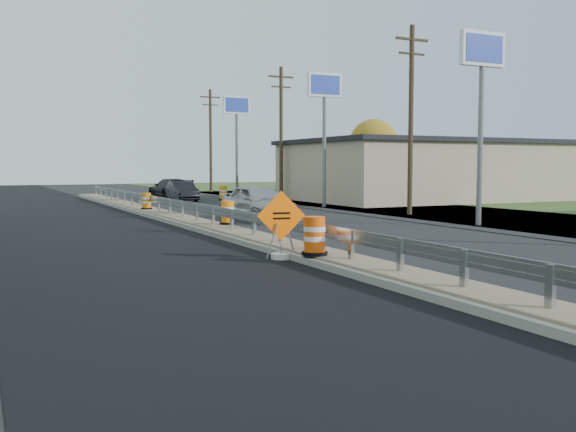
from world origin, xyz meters
name	(u,v)px	position (x,y,z in m)	size (l,w,h in m)	color
ground	(280,249)	(0.00, 0.00, 0.00)	(140.00, 140.00, 0.00)	black
milled_overlay	(78,226)	(-4.40, 10.00, 0.01)	(7.20, 120.00, 0.01)	black
median	(197,223)	(0.00, 8.00, 0.11)	(1.60, 55.00, 0.23)	gray
guardrail	(189,207)	(0.00, 9.00, 0.73)	(0.10, 46.15, 0.72)	silver
retail_building_near	(424,170)	(20.99, 20.00, 2.16)	(18.50, 12.50, 4.27)	tan
pylon_sign_south	(482,67)	(10.50, 3.00, 6.48)	(2.20, 0.30, 7.90)	slate
pylon_sign_mid	(324,97)	(10.50, 16.00, 6.48)	(2.20, 0.30, 7.90)	slate
pylon_sign_north	(237,114)	(10.50, 30.00, 6.48)	(2.20, 0.30, 7.90)	slate
utility_pole_smid	(411,116)	(11.50, 9.00, 4.93)	(1.90, 0.26, 9.40)	#473523
utility_pole_nmid	(281,131)	(11.50, 24.00, 4.93)	(1.90, 0.26, 9.40)	#473523
utility_pole_north	(211,139)	(11.50, 39.00, 4.93)	(1.90, 0.26, 9.40)	#473523
tree_far_yellow	(374,144)	(26.00, 34.00, 4.54)	(4.62, 4.62, 6.86)	#473523
caution_sign	(281,242)	(-0.90, -1.94, 0.47)	(1.31, 0.55, 1.83)	white
barrel_median_near	(315,237)	(-0.50, -3.05, 0.70)	(0.67, 0.67, 0.98)	black
barrel_median_mid	(228,213)	(0.55, 5.88, 0.66)	(0.62, 0.62, 0.90)	black
barrel_median_far	(147,201)	(-0.18, 15.74, 0.63)	(0.57, 0.57, 0.84)	black
barrel_shoulder_mid	(263,201)	(7.00, 17.07, 0.42)	(0.59, 0.59, 0.87)	black
barrel_shoulder_far	(223,193)	(7.87, 26.06, 0.48)	(0.69, 0.69, 1.01)	black
car_silver	(259,202)	(3.37, 9.37, 0.83)	(1.95, 4.85, 1.65)	#A7A8AC
car_dark_mid	(182,191)	(4.81, 25.91, 0.70)	(1.48, 4.24, 1.40)	black
car_dark_far	(170,188)	(5.27, 30.58, 0.75)	(2.09, 5.15, 1.49)	black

